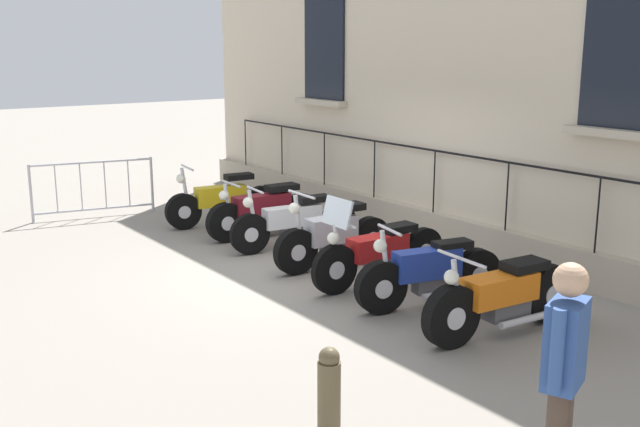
{
  "coord_description": "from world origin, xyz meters",
  "views": [
    {
      "loc": [
        5.83,
        8.14,
        3.13
      ],
      "look_at": [
        -0.13,
        0.0,
        0.8
      ],
      "focal_mm": 41.5,
      "sensor_mm": 36.0,
      "label": 1
    }
  ],
  "objects": [
    {
      "name": "ground_plane",
      "position": [
        0.0,
        0.0,
        0.0
      ],
      "size": [
        60.0,
        60.0,
        0.0
      ],
      "primitive_type": "plane",
      "color": "gray"
    },
    {
      "name": "building_facade",
      "position": [
        -2.76,
        0.0,
        3.13
      ],
      "size": [
        0.82,
        13.79,
        6.42
      ],
      "color": "beige",
      "rests_on": "ground_plane"
    },
    {
      "name": "motorcycle_yellow",
      "position": [
        -0.29,
        -3.11,
        0.41
      ],
      "size": [
        2.08,
        0.67,
        1.08
      ],
      "color": "black",
      "rests_on": "ground_plane"
    },
    {
      "name": "motorcycle_maroon",
      "position": [
        -0.45,
        -1.99,
        0.42
      ],
      "size": [
        2.07,
        0.67,
        0.97
      ],
      "color": "black",
      "rests_on": "ground_plane"
    },
    {
      "name": "motorcycle_white",
      "position": [
        -0.45,
        -1.11,
        0.41
      ],
      "size": [
        2.17,
        0.61,
        1.01
      ],
      "color": "black",
      "rests_on": "ground_plane"
    },
    {
      "name": "motorcycle_silver",
      "position": [
        -0.32,
        0.06,
        0.43
      ],
      "size": [
        1.94,
        0.65,
        1.14
      ],
      "color": "black",
      "rests_on": "ground_plane"
    },
    {
      "name": "motorcycle_red",
      "position": [
        -0.35,
        1.03,
        0.43
      ],
      "size": [
        2.16,
        0.66,
        1.25
      ],
      "color": "black",
      "rests_on": "ground_plane"
    },
    {
      "name": "motorcycle_blue",
      "position": [
        -0.29,
        2.03,
        0.41
      ],
      "size": [
        1.97,
        0.7,
        1.03
      ],
      "color": "black",
      "rests_on": "ground_plane"
    },
    {
      "name": "motorcycle_orange",
      "position": [
        -0.29,
        3.15,
        0.42
      ],
      "size": [
        2.13,
        0.73,
        0.97
      ],
      "color": "black",
      "rests_on": "ground_plane"
    },
    {
      "name": "crowd_barrier",
      "position": [
        1.33,
        -5.02,
        0.56
      ],
      "size": [
        2.14,
        0.5,
        1.05
      ],
      "color": "#B7B7BF",
      "rests_on": "ground_plane"
    },
    {
      "name": "bollard",
      "position": [
        2.62,
        3.88,
        0.42
      ],
      "size": [
        0.19,
        0.19,
        0.84
      ],
      "color": "brown",
      "rests_on": "ground_plane"
    },
    {
      "name": "pedestrian_standing",
      "position": [
        1.77,
        5.39,
        0.98
      ],
      "size": [
        0.5,
        0.34,
        1.73
      ],
      "color": "#47382D",
      "rests_on": "ground_plane"
    }
  ]
}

